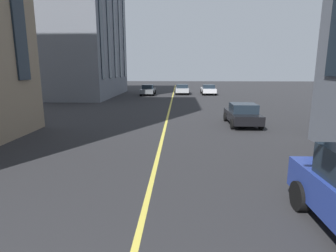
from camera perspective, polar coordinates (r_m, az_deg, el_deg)
name	(u,v)px	position (r m, az deg, el deg)	size (l,w,h in m)	color
lane_centre_line	(167,118)	(20.05, -0.16, 1.62)	(80.00, 0.16, 0.01)	#D8C64C
car_grey_mid	(148,90)	(37.96, -4.16, 7.48)	(3.90, 1.89, 1.40)	slate
car_white_far	(208,89)	(39.11, 8.35, 7.52)	(4.40, 1.95, 1.37)	silver
car_black_trailing	(243,114)	(18.14, 15.19, 2.35)	(3.90, 1.89, 1.40)	black
car_silver_oncoming	(182,89)	(39.47, 2.94, 7.67)	(4.40, 1.95, 1.37)	#B7BABF
building_left_near	(65,29)	(39.59, -20.55, 18.39)	(15.51, 12.79, 17.14)	slate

